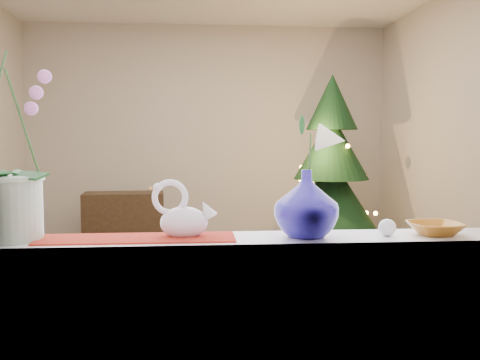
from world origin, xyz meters
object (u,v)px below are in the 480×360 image
object	(u,v)px
amber_dish	(435,229)
xmas_tree	(331,165)
orchid_pot	(5,134)
paperweight	(387,227)
side_table	(124,222)
blue_vase	(306,198)
swan	(184,210)

from	to	relation	value
amber_dish	xmas_tree	size ratio (longest dim) A/B	0.08
orchid_pot	xmas_tree	world-z (taller)	xmas_tree
paperweight	amber_dish	world-z (taller)	paperweight
side_table	orchid_pot	bearing A→B (deg)	-92.09
blue_vase	amber_dish	xyz separation A→B (m)	(0.49, -0.00, -0.12)
side_table	amber_dish	bearing A→B (deg)	-72.24
amber_dish	side_table	xyz separation A→B (m)	(-1.70, 4.24, -0.60)
swan	side_table	bearing A→B (deg)	95.65
swan	amber_dish	xyz separation A→B (m)	(0.94, -0.03, -0.08)
orchid_pot	xmas_tree	bearing A→B (deg)	60.66
blue_vase	side_table	distance (m)	4.47
xmas_tree	amber_dish	bearing A→B (deg)	-99.01
xmas_tree	orchid_pot	bearing A→B (deg)	-119.34
xmas_tree	swan	bearing A→B (deg)	-111.90
swan	xmas_tree	bearing A→B (deg)	63.43
orchid_pot	side_table	xyz separation A→B (m)	(-0.15, 4.21, -0.96)
swan	blue_vase	world-z (taller)	blue_vase
orchid_pot	paperweight	xyz separation A→B (m)	(1.37, -0.04, -0.35)
paperweight	blue_vase	bearing A→B (deg)	177.94
blue_vase	paperweight	distance (m)	0.32
swan	paperweight	distance (m)	0.75
amber_dish	blue_vase	bearing A→B (deg)	179.49
paperweight	xmas_tree	size ratio (longest dim) A/B	0.03
orchid_pot	side_table	world-z (taller)	orchid_pot
orchid_pot	blue_vase	bearing A→B (deg)	-1.41
paperweight	xmas_tree	world-z (taller)	xmas_tree
swan	xmas_tree	world-z (taller)	xmas_tree
xmas_tree	side_table	xyz separation A→B (m)	(-2.32, 0.35, -0.66)
amber_dish	xmas_tree	world-z (taller)	xmas_tree
swan	side_table	size ratio (longest dim) A/B	0.26
paperweight	xmas_tree	bearing A→B (deg)	78.34
orchid_pot	swan	bearing A→B (deg)	0.10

